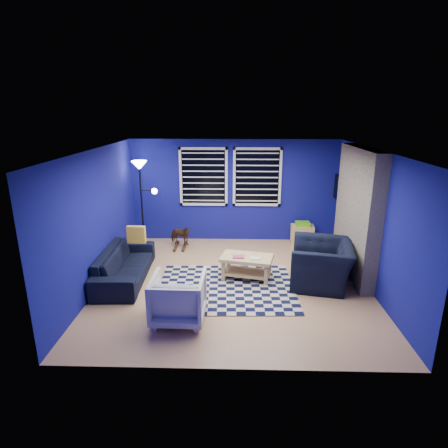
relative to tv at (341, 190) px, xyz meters
The scene contains 18 objects.
floor 3.46m from the tv, 140.73° to the right, with size 5.00×5.00×0.00m, color tan.
ceiling 3.35m from the tv, 140.73° to the right, with size 5.00×5.00×0.00m, color white.
wall_back 2.50m from the tv, 168.45° to the left, with size 5.00×5.00×0.00m, color navy.
wall_left 5.34m from the tv, 157.98° to the right, with size 5.00×5.00×0.00m, color navy.
wall_right 2.01m from the tv, 88.45° to the right, with size 5.00×5.00×0.00m, color navy.
fireplace 1.52m from the tv, 93.32° to the right, with size 0.65×2.00×2.50m.
window_left 3.24m from the tv, behind, with size 1.17×0.06×1.42m.
window_right 1.96m from the tv, 166.32° to the left, with size 1.17×0.06×1.42m.
tv is the anchor object (origin of this frame).
rug 3.69m from the tv, 139.05° to the right, with size 2.50×2.00×0.02m, color black.
sofa 5.05m from the tv, 157.35° to the right, with size 0.81×2.06×0.60m, color black.
armchair_big 2.36m from the tv, 111.93° to the right, with size 1.08×1.24×0.81m, color black.
armchair_bent 4.81m from the tv, 134.49° to the right, with size 0.81×0.83×0.75m, color gray.
rocking_horse 3.88m from the tv, behind, with size 0.58×0.26×0.49m, color #432615.
coffee_table 3.04m from the tv, 140.28° to the right, with size 1.07×0.76×0.48m.
cabinet 1.41m from the tv, 162.60° to the left, with size 0.58×0.41×0.55m.
floor_lamp 4.58m from the tv, behind, with size 0.56×0.35×2.06m.
throw_pillow 4.68m from the tv, 161.33° to the right, with size 0.36×0.11×0.35m, color gold.
Camera 1 is at (0.01, -6.51, 3.17)m, focal length 30.00 mm.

